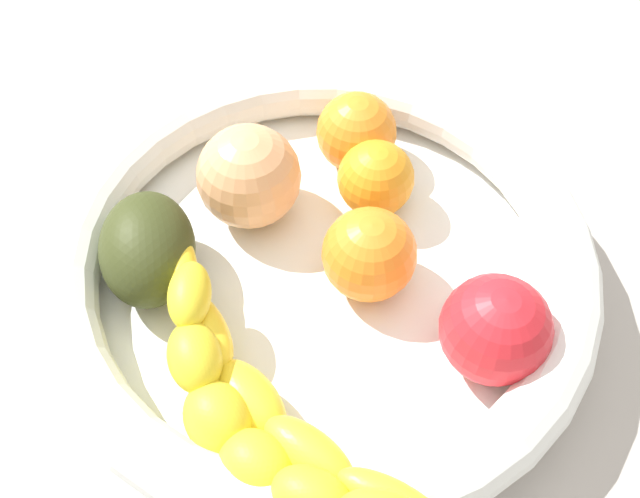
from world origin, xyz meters
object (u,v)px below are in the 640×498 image
object	(u,v)px
banana_draped_left	(257,387)
tomato_red	(495,329)
peach_blush	(249,176)
banana_draped_right	(250,426)
fruit_bowl	(320,267)
orange_front	(356,132)
orange_mid_right	(376,178)
orange_mid_left	(369,254)
avocado_dark	(148,249)

from	to	relation	value
banana_draped_left	tomato_red	distance (cm)	14.02
banana_draped_left	peach_blush	bearing A→B (deg)	167.22
banana_draped_right	peach_blush	xyz separation A→B (cm)	(-16.80, 4.23, 0.34)
fruit_bowl	tomato_red	bearing A→B (deg)	42.22
fruit_bowl	tomato_red	distance (cm)	11.91
orange_front	peach_blush	xyz separation A→B (cm)	(2.34, -8.38, 0.65)
orange_mid_right	peach_blush	world-z (taller)	peach_blush
peach_blush	orange_mid_left	bearing A→B (deg)	35.00
banana_draped_right	peach_blush	world-z (taller)	peach_blush
banana_draped_left	orange_mid_right	size ratio (longest dim) A/B	4.44
orange_front	tomato_red	world-z (taller)	tomato_red
orange_mid_right	avocado_dark	size ratio (longest dim) A/B	0.65
banana_draped_right	orange_mid_left	size ratio (longest dim) A/B	3.29
banana_draped_left	banana_draped_right	bearing A→B (deg)	-21.77
banana_draped_left	peach_blush	xyz separation A→B (cm)	(-14.39, 3.26, 1.10)
orange_front	peach_blush	bearing A→B (deg)	-74.38
orange_mid_right	tomato_red	size ratio (longest dim) A/B	0.80
banana_draped_right	orange_mid_left	xyz separation A→B (cm)	(-8.76, 9.86, -0.17)
peach_blush	banana_draped_right	bearing A→B (deg)	-14.13
orange_mid_right	peach_blush	size ratio (longest dim) A/B	0.75
fruit_bowl	orange_mid_left	size ratio (longest dim) A/B	5.90
fruit_bowl	banana_draped_left	bearing A→B (deg)	-38.55
banana_draped_right	avocado_dark	world-z (taller)	avocado_dark
fruit_bowl	peach_blush	xyz separation A→B (cm)	(-6.74, -2.83, 2.48)
orange_mid_right	banana_draped_right	bearing A→B (deg)	-40.16
peach_blush	avocado_dark	size ratio (longest dim) A/B	0.86
banana_draped_left	orange_mid_right	xyz separation A→B (cm)	(-12.41, 11.55, 0.23)
peach_blush	avocado_dark	distance (cm)	8.22
orange_mid_left	avocado_dark	distance (cm)	13.87
orange_mid_right	orange_mid_left	bearing A→B (deg)	-23.62
avocado_dark	banana_draped_right	bearing A→B (deg)	13.55
tomato_red	banana_draped_left	bearing A→B (deg)	-94.15
peach_blush	banana_draped_left	bearing A→B (deg)	-12.78
orange_front	orange_mid_right	distance (cm)	4.32
orange_mid_left	avocado_dark	size ratio (longest dim) A/B	0.74
fruit_bowl	orange_front	distance (cm)	10.80
fruit_bowl	avocado_dark	world-z (taller)	avocado_dark
orange_front	tomato_red	size ratio (longest dim) A/B	0.87
banana_draped_left	orange_front	bearing A→B (deg)	145.17
peach_blush	avocado_dark	world-z (taller)	peach_blush
banana_draped_right	orange_front	xyz separation A→B (cm)	(-19.14, 12.61, -0.30)
orange_mid_right	avocado_dark	bearing A→B (deg)	-84.73
banana_draped_left	orange_front	distance (cm)	20.39
tomato_red	orange_mid_right	bearing A→B (deg)	-169.83
fruit_bowl	orange_mid_left	world-z (taller)	orange_mid_left
fruit_bowl	orange_mid_right	xyz separation A→B (cm)	(-4.76, 5.45, 1.61)
orange_mid_left	fruit_bowl	bearing A→B (deg)	-114.94
orange_front	avocado_dark	bearing A→B (deg)	-69.98
fruit_bowl	banana_draped_right	bearing A→B (deg)	-35.05
orange_mid_left	orange_mid_right	distance (cm)	6.63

